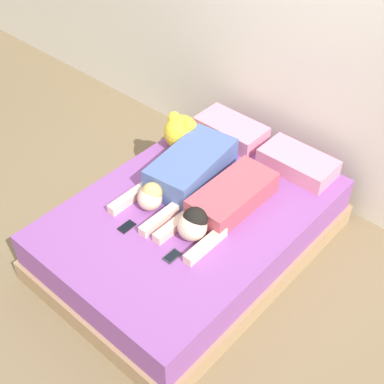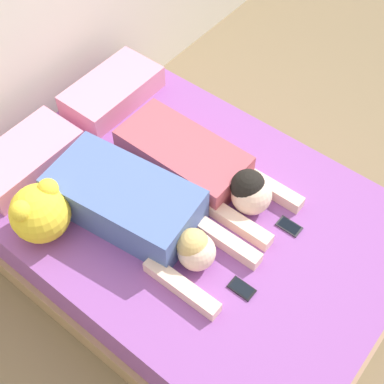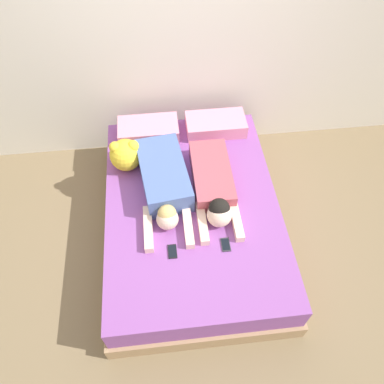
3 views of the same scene
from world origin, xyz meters
name	(u,v)px [view 3 (image 3 of 3)]	position (x,y,z in m)	size (l,w,h in m)	color
ground_plane	(192,230)	(0.00, 0.00, 0.00)	(12.00, 12.00, 0.00)	#7F6B4C
wall_back	(177,35)	(0.00, 1.25, 1.30)	(12.00, 0.06, 2.60)	silver
bed	(192,217)	(0.00, 0.00, 0.23)	(1.56, 2.20, 0.46)	tan
pillow_head_left	(148,130)	(-0.34, 0.88, 0.53)	(0.59, 0.32, 0.14)	pink
pillow_head_right	(216,125)	(0.34, 0.88, 0.53)	(0.59, 0.32, 0.14)	pink
person_left	(164,182)	(-0.22, 0.17, 0.57)	(0.47, 1.10, 0.23)	#4C66A5
person_right	(214,186)	(0.20, 0.08, 0.55)	(0.35, 1.01, 0.24)	#B24C59
cell_phone_left	(172,251)	(-0.21, -0.46, 0.47)	(0.07, 0.12, 0.01)	black
cell_phone_right	(226,245)	(0.22, -0.45, 0.47)	(0.07, 0.12, 0.01)	#2D2D33
plush_toy	(126,154)	(-0.55, 0.49, 0.62)	(0.29, 0.29, 0.31)	yellow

